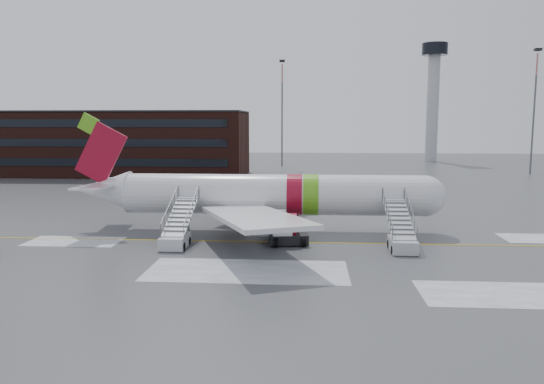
# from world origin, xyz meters

# --- Properties ---
(ground) EXTENTS (260.00, 260.00, 0.00)m
(ground) POSITION_xyz_m (0.00, 0.00, 0.00)
(ground) COLOR #494C4F
(ground) RESTS_ON ground
(airliner) EXTENTS (35.03, 32.97, 11.18)m
(airliner) POSITION_xyz_m (-6.01, 3.68, 3.42)
(airliner) COLOR white
(airliner) RESTS_ON ground
(airstair_fwd) EXTENTS (2.05, 7.70, 3.48)m
(airstair_fwd) POSITION_xyz_m (5.77, -2.86, 1.06)
(airstair_fwd) COLOR #B3B6BB
(airstair_fwd) RESTS_ON ground
(airstair_aft) EXTENTS (2.05, 7.70, 3.48)m
(airstair_aft) POSITION_xyz_m (-12.70, -2.86, 1.06)
(airstair_aft) COLOR silver
(airstair_aft) RESTS_ON ground
(pushback_tug) EXTENTS (3.44, 2.78, 1.84)m
(pushback_tug) POSITION_xyz_m (-3.61, -1.99, 0.81)
(pushback_tug) COLOR black
(pushback_tug) RESTS_ON ground
(terminal_building) EXTENTS (62.00, 16.11, 12.30)m
(terminal_building) POSITION_xyz_m (-45.00, 54.98, 6.20)
(terminal_building) COLOR #3F1E16
(terminal_building) RESTS_ON ground
(control_tower) EXTENTS (6.40, 6.40, 30.00)m
(control_tower) POSITION_xyz_m (30.00, 95.00, 18.75)
(control_tower) COLOR #B2B5BA
(control_tower) RESTS_ON ground
(light_mast_far_ne) EXTENTS (1.20, 1.20, 24.25)m
(light_mast_far_ne) POSITION_xyz_m (42.00, 62.00, 13.84)
(light_mast_far_ne) COLOR #595B60
(light_mast_far_ne) RESTS_ON ground
(light_mast_far_n) EXTENTS (1.20, 1.20, 24.25)m
(light_mast_far_n) POSITION_xyz_m (-8.00, 78.00, 13.84)
(light_mast_far_n) COLOR #595B60
(light_mast_far_n) RESTS_ON ground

